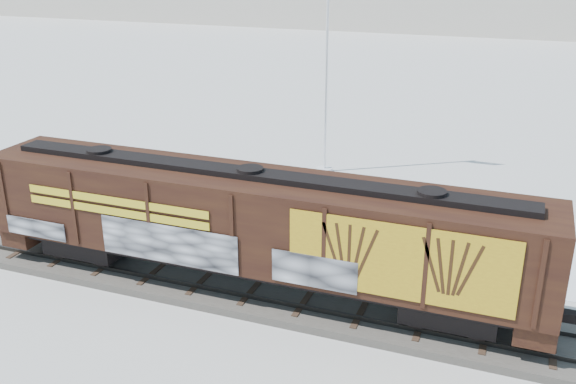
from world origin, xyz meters
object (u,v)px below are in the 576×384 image
at_px(car_white, 265,209).
at_px(car_dark, 366,208).
at_px(hopper_railcar, 251,222).
at_px(car_silver, 209,185).
at_px(flagpole, 328,82).

xyz_separation_m(car_white, car_dark, (4.14, 1.80, -0.06)).
bearing_deg(car_dark, hopper_railcar, 158.11).
xyz_separation_m(hopper_railcar, car_white, (-1.94, 5.85, -2.06)).
distance_m(hopper_railcar, car_silver, 9.91).
height_order(hopper_railcar, flagpole, flagpole).
relative_size(flagpole, car_silver, 3.11).
distance_m(hopper_railcar, car_dark, 8.24).
bearing_deg(car_silver, hopper_railcar, -161.96).
bearing_deg(flagpole, hopper_railcar, -83.33).
height_order(hopper_railcar, car_white, hopper_railcar).
relative_size(flagpole, car_white, 2.88).
distance_m(flagpole, car_silver, 8.51).
xyz_separation_m(hopper_railcar, flagpole, (-1.62, 13.85, 2.19)).
relative_size(car_silver, car_dark, 0.89).
xyz_separation_m(flagpole, car_dark, (3.81, -6.19, -4.31)).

